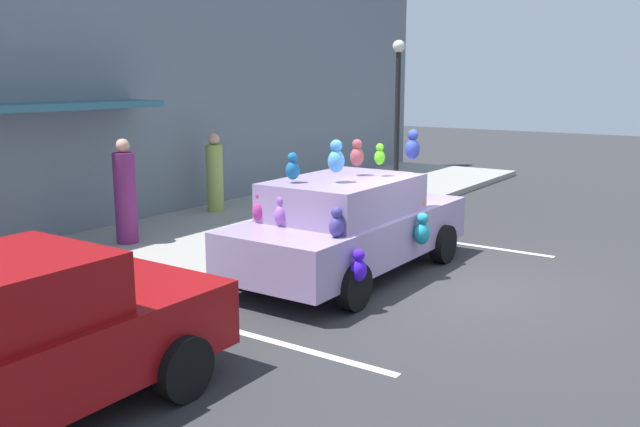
{
  "coord_description": "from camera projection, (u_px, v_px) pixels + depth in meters",
  "views": [
    {
      "loc": [
        -8.92,
        -3.8,
        3.03
      ],
      "look_at": [
        -0.19,
        2.16,
        0.9
      ],
      "focal_mm": 37.9,
      "sensor_mm": 36.0,
      "label": 1
    }
  ],
  "objects": [
    {
      "name": "teddy_bear_on_sidewalk",
      "position": [
        323.0,
        208.0,
        13.2
      ],
      "size": [
        0.42,
        0.35,
        0.81
      ],
      "color": "#9E723D",
      "rests_on": "sidewalk"
    },
    {
      "name": "ground_plane",
      "position": [
        449.0,
        288.0,
        9.92
      ],
      "size": [
        60.0,
        60.0,
        0.0
      ],
      "primitive_type": "plane",
      "color": "#2D2D30"
    },
    {
      "name": "street_lamp_post",
      "position": [
        397.0,
        104.0,
        15.33
      ],
      "size": [
        0.28,
        0.28,
        3.71
      ],
      "color": "black",
      "rests_on": "sidewalk"
    },
    {
      "name": "storefront_building",
      "position": [
        116.0,
        69.0,
        13.23
      ],
      "size": [
        24.0,
        1.25,
        6.4
      ],
      "color": "slate",
      "rests_on": "ground"
    },
    {
      "name": "parking_stripe_front",
      "position": [
        456.0,
        243.0,
        12.6
      ],
      "size": [
        0.12,
        3.6,
        0.01
      ],
      "primitive_type": "cube",
      "color": "silver",
      "rests_on": "ground"
    },
    {
      "name": "sidewalk",
      "position": [
        201.0,
        238.0,
        12.67
      ],
      "size": [
        24.0,
        4.0,
        0.15
      ],
      "primitive_type": "cube",
      "color": "gray",
      "rests_on": "ground"
    },
    {
      "name": "pedestrian_walking_past",
      "position": [
        215.0,
        175.0,
        14.71
      ],
      "size": [
        0.37,
        0.37,
        1.71
      ],
      "color": "#90A94C",
      "rests_on": "sidewalk"
    },
    {
      "name": "pedestrian_near_shopfront",
      "position": [
        125.0,
        195.0,
        11.85
      ],
      "size": [
        0.38,
        0.38,
        1.85
      ],
      "color": "#722560",
      "rests_on": "sidewalk"
    },
    {
      "name": "plush_covered_car",
      "position": [
        350.0,
        224.0,
        10.41
      ],
      "size": [
        4.59,
        2.16,
        2.23
      ],
      "color": "#9E85B2",
      "rests_on": "ground"
    },
    {
      "name": "parking_stripe_rear",
      "position": [
        263.0,
        338.0,
        7.98
      ],
      "size": [
        0.12,
        3.6,
        0.01
      ],
      "primitive_type": "cube",
      "color": "silver",
      "rests_on": "ground"
    }
  ]
}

